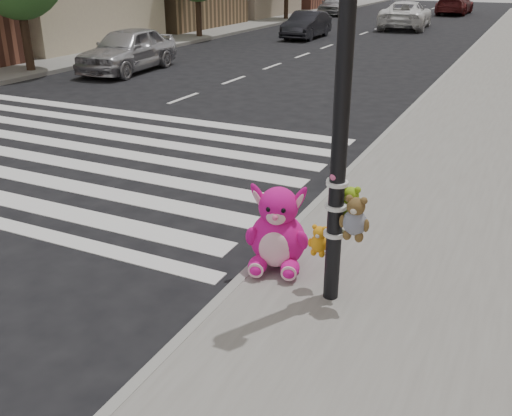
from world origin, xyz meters
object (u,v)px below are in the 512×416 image
Objects in this scene: signal_pole at (343,153)px; red_teddy at (284,250)px; pink_bunny at (278,233)px; car_silver_far at (128,50)px; car_dark_far at (307,25)px; car_white_near at (406,15)px.

red_teddy is at bearing 144.95° from signal_pole.
pink_bunny is 14.87m from car_silver_far.
signal_pole reaches higher than red_teddy.
signal_pole is at bearing -49.00° from car_silver_far.
car_dark_far is 7.68m from car_white_near.
signal_pole is 21.76× the size of red_teddy.
car_silver_far reaches higher than car_dark_far.
car_white_near is (3.43, 6.87, 0.11)m from car_dark_far.
signal_pole is 1.83m from red_teddy.
car_silver_far is (-11.16, 11.04, -1.01)m from signal_pole.
signal_pole is at bearing -38.39° from pink_bunny.
car_dark_far is (2.03, 11.71, -0.10)m from car_silver_far.
car_silver_far reaches higher than pink_bunny.
car_white_near reaches higher than car_dark_far.
signal_pole is 30.18m from car_white_near.
car_silver_far is 19.36m from car_white_near.
signal_pole is 0.74× the size of car_white_near.
car_dark_far is (-9.13, 22.75, -1.10)m from signal_pole.
red_teddy is at bearing -70.29° from car_dark_far.
signal_pole reaches higher than car_dark_far.
car_white_near is at bearing 62.63° from car_dark_far.
car_silver_far is 0.80× the size of car_white_near.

